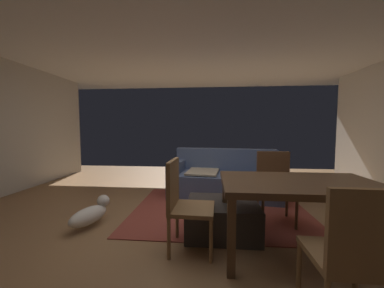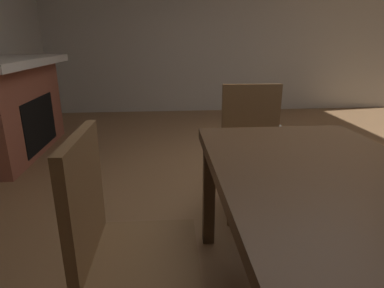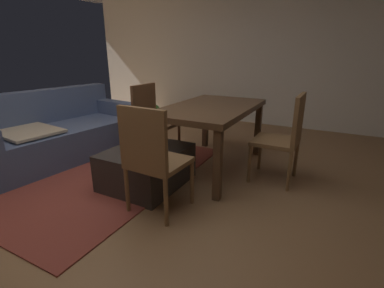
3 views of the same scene
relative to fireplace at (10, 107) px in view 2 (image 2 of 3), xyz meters
The scene contains 9 objects.
floor 3.15m from the fireplace, 63.35° to the left, with size 8.59×8.59×0.00m, color olive.
wall_left 3.61m from the fireplace, 128.26° to the left, with size 0.12×6.70×2.54m, color beige.
fireplace is the anchor object (origin of this frame).
ottoman_coffee_table 3.27m from the fireplace, 56.40° to the left, with size 0.83×0.69×0.38m, color #2D2826.
tv_remote 3.32m from the fireplace, 56.71° to the left, with size 0.05×0.16×0.02m, color black.
dining_table 3.43m from the fireplace, 42.68° to the left, with size 1.49×0.88×0.74m.
dining_chair_west 2.70m from the fireplace, 59.30° to the left, with size 0.46×0.46×0.93m.
dining_chair_south 2.92m from the fireplace, 30.60° to the left, with size 0.45×0.45×0.93m.
small_dog 2.74m from the fireplace, 86.93° to the left, with size 0.37×0.60×0.30m.
Camera 2 is at (2.21, -1.09, 1.24)m, focal length 29.99 mm.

